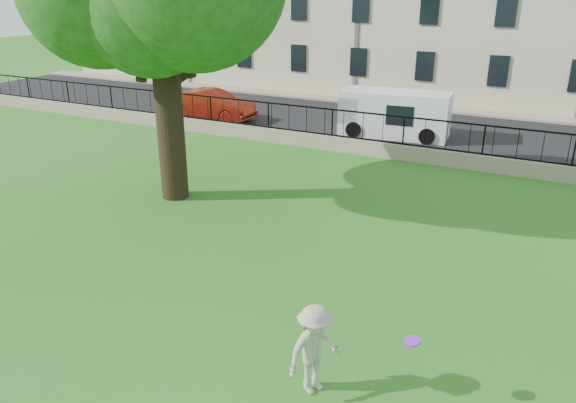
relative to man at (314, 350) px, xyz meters
The scene contains 9 objects.
ground 3.21m from the man, 143.74° to the left, with size 120.00×120.00×0.00m, color #26731B.
retaining_wall 14.07m from the man, 100.24° to the left, with size 50.00×0.40×0.60m, color gray.
iron_railing 14.06m from the man, 100.24° to the left, with size 50.00×0.05×1.13m.
street 18.72m from the man, 97.68° to the left, with size 60.00×9.00×0.01m, color black.
sidewalk 23.88m from the man, 96.01° to the left, with size 60.00×1.40×0.12m, color gray.
man is the anchor object (origin of this frame).
frisbee 1.61m from the man, 17.56° to the left, with size 0.27×0.27×0.03m, color #7825D6.
red_sedan 20.85m from the man, 128.87° to the left, with size 1.57×4.51×1.49m, color #9C2213.
white_van 17.67m from the man, 102.70° to the left, with size 4.79×1.87×2.01m, color white.
Camera 1 is at (5.65, -8.99, 6.55)m, focal length 35.00 mm.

